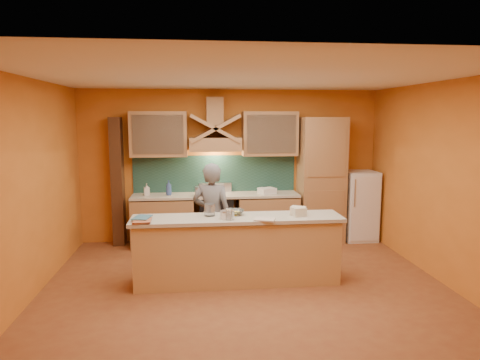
{
  "coord_description": "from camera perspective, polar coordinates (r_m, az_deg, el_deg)",
  "views": [
    {
      "loc": [
        -0.67,
        -5.41,
        2.3
      ],
      "look_at": [
        0.0,
        0.9,
        1.37
      ],
      "focal_mm": 32.0,
      "sensor_mm": 36.0,
      "label": 1
    }
  ],
  "objects": [
    {
      "name": "floor",
      "position": [
        5.92,
        0.94,
        -14.5
      ],
      "size": [
        5.5,
        5.0,
        0.01
      ],
      "primitive_type": "cube",
      "color": "brown",
      "rests_on": "ground"
    },
    {
      "name": "ceiling",
      "position": [
        5.47,
        1.01,
        13.62
      ],
      "size": [
        5.5,
        5.0,
        0.01
      ],
      "primitive_type": "cube",
      "color": "white",
      "rests_on": "wall_back"
    },
    {
      "name": "wall_back",
      "position": [
        7.99,
        -1.23,
        1.92
      ],
      "size": [
        5.5,
        0.02,
        2.8
      ],
      "primitive_type": "cube",
      "color": "orange",
      "rests_on": "floor"
    },
    {
      "name": "wall_front",
      "position": [
        3.12,
        6.7,
        -8.5
      ],
      "size": [
        5.5,
        0.02,
        2.8
      ],
      "primitive_type": "cube",
      "color": "orange",
      "rests_on": "floor"
    },
    {
      "name": "wall_left",
      "position": [
        5.86,
        -26.78,
        -1.36
      ],
      "size": [
        0.02,
        5.0,
        2.8
      ],
      "primitive_type": "cube",
      "color": "orange",
      "rests_on": "floor"
    },
    {
      "name": "wall_right",
      "position": [
        6.46,
        25.96,
        -0.48
      ],
      "size": [
        0.02,
        5.0,
        2.8
      ],
      "primitive_type": "cube",
      "color": "orange",
      "rests_on": "floor"
    },
    {
      "name": "base_cabinet_left",
      "position": [
        7.86,
        -10.18,
        -5.52
      ],
      "size": [
        1.1,
        0.6,
        0.86
      ],
      "primitive_type": "cube",
      "color": "#AC7B4E",
      "rests_on": "floor"
    },
    {
      "name": "base_cabinet_right",
      "position": [
        7.95,
        3.67,
        -5.24
      ],
      "size": [
        1.1,
        0.6,
        0.86
      ],
      "primitive_type": "cube",
      "color": "#AC7B4E",
      "rests_on": "floor"
    },
    {
      "name": "counter_top",
      "position": [
        7.74,
        -3.24,
        -2.04
      ],
      "size": [
        3.0,
        0.62,
        0.04
      ],
      "primitive_type": "cube",
      "color": "#BAB19E",
      "rests_on": "base_cabinet_left"
    },
    {
      "name": "stove",
      "position": [
        7.84,
        -3.22,
        -5.28
      ],
      "size": [
        0.6,
        0.58,
        0.9
      ],
      "primitive_type": "cube",
      "color": "black",
      "rests_on": "floor"
    },
    {
      "name": "backsplash",
      "position": [
        7.97,
        -3.37,
        0.81
      ],
      "size": [
        3.0,
        0.03,
        0.7
      ],
      "primitive_type": "cube",
      "color": "#1B3D37",
      "rests_on": "wall_back"
    },
    {
      "name": "range_hood",
      "position": [
        7.68,
        -3.32,
        4.79
      ],
      "size": [
        0.92,
        0.5,
        0.24
      ],
      "primitive_type": "cube",
      "color": "#AC7B4E",
      "rests_on": "wall_back"
    },
    {
      "name": "hood_chimney",
      "position": [
        7.77,
        -3.39,
        9.11
      ],
      "size": [
        0.3,
        0.3,
        0.5
      ],
      "primitive_type": "cube",
      "color": "#AC7B4E",
      "rests_on": "wall_back"
    },
    {
      "name": "upper_cabinet_left",
      "position": [
        7.76,
        -10.79,
        6.03
      ],
      "size": [
        1.0,
        0.35,
        0.8
      ],
      "primitive_type": "cube",
      "color": "#AC7B4E",
      "rests_on": "wall_back"
    },
    {
      "name": "upper_cabinet_right",
      "position": [
        7.86,
        3.99,
        6.18
      ],
      "size": [
        1.0,
        0.35,
        0.8
      ],
      "primitive_type": "cube",
      "color": "#AC7B4E",
      "rests_on": "wall_back"
    },
    {
      "name": "pantry_column",
      "position": [
        8.04,
        10.76,
        0.01
      ],
      "size": [
        0.8,
        0.6,
        2.3
      ],
      "primitive_type": "cube",
      "color": "#AC7B4E",
      "rests_on": "floor"
    },
    {
      "name": "fridge",
      "position": [
        8.37,
        15.6,
        -3.29
      ],
      "size": [
        0.58,
        0.6,
        1.3
      ],
      "primitive_type": "cube",
      "color": "white",
      "rests_on": "floor"
    },
    {
      "name": "trim_column_left",
      "position": [
        7.96,
        -15.99,
        -0.24
      ],
      "size": [
        0.2,
        0.3,
        2.3
      ],
      "primitive_type": "cube",
      "color": "#472816",
      "rests_on": "floor"
    },
    {
      "name": "island_body",
      "position": [
        6.03,
        -0.36,
        -9.58
      ],
      "size": [
        2.8,
        0.55,
        0.88
      ],
      "primitive_type": "cube",
      "color": "tan",
      "rests_on": "floor"
    },
    {
      "name": "island_top",
      "position": [
        5.9,
        -0.36,
        -5.15
      ],
      "size": [
        2.9,
        0.62,
        0.05
      ],
      "primitive_type": "cube",
      "color": "#BAB19E",
      "rests_on": "island_body"
    },
    {
      "name": "person",
      "position": [
        6.48,
        -3.76,
        -4.89
      ],
      "size": [
        0.68,
        0.54,
        1.63
      ],
      "primitive_type": "imported",
      "rotation": [
        0.0,
        0.0,
        2.86
      ],
      "color": "slate",
      "rests_on": "floor"
    },
    {
      "name": "pot_large",
      "position": [
        7.58,
        -5.08,
        -1.61
      ],
      "size": [
        0.27,
        0.27,
        0.18
      ],
      "primitive_type": "cylinder",
      "rotation": [
        0.0,
        0.0,
        0.03
      ],
      "color": "#B0AFB6",
      "rests_on": "stove"
    },
    {
      "name": "pot_small",
      "position": [
        7.88,
        -2.92,
        -1.31
      ],
      "size": [
        0.19,
        0.19,
        0.15
      ],
      "primitive_type": "cylinder",
      "rotation": [
        0.0,
        0.0,
        -0.02
      ],
      "color": "#B1B1B8",
      "rests_on": "stove"
    },
    {
      "name": "soap_bottle_a",
      "position": [
        7.79,
        -12.33,
        -1.22
      ],
      "size": [
        0.11,
        0.11,
        0.21
      ],
      "primitive_type": "imported",
      "rotation": [
        0.0,
        0.0,
        0.19
      ],
      "color": "silver",
      "rests_on": "counter_top"
    },
    {
      "name": "soap_bottle_b",
      "position": [
        7.71,
        -9.48,
        -1.03
      ],
      "size": [
        0.14,
        0.14,
        0.27
      ],
      "primitive_type": "imported",
      "rotation": [
        0.0,
        0.0,
        0.58
      ],
      "color": "#344C90",
      "rests_on": "counter_top"
    },
    {
      "name": "bowl_back",
      "position": [
        7.94,
        3.14,
        -1.35
      ],
      "size": [
        0.26,
        0.26,
        0.08
      ],
      "primitive_type": "imported",
      "rotation": [
        0.0,
        0.0,
        -0.11
      ],
      "color": "white",
      "rests_on": "counter_top"
    },
    {
      "name": "dish_rack",
      "position": [
        7.8,
        3.64,
        -1.44
      ],
      "size": [
        0.35,
        0.32,
        0.1
      ],
      "primitive_type": "cube",
      "rotation": [
        0.0,
        0.0,
        0.43
      ],
      "color": "white",
      "rests_on": "counter_top"
    },
    {
      "name": "book_lower",
      "position": [
        5.76,
        -14.05,
        -5.34
      ],
      "size": [
        0.24,
        0.32,
        0.03
      ],
      "primitive_type": "imported",
      "rotation": [
        0.0,
        0.0,
        0.02
      ],
      "color": "#A4583A",
      "rests_on": "island_top"
    },
    {
      "name": "book_upper",
      "position": [
        5.88,
        -13.88,
        -4.87
      ],
      "size": [
        0.27,
        0.32,
        0.02
      ],
      "primitive_type": "imported",
      "rotation": [
        0.0,
        0.0,
        -0.23
      ],
      "color": "#39657E",
      "rests_on": "island_top"
    },
    {
      "name": "jar_large",
      "position": [
        5.94,
        -4.07,
        -3.99
      ],
      "size": [
        0.16,
        0.16,
        0.17
      ],
      "primitive_type": "cylinder",
      "rotation": [
        0.0,
        0.0,
        -0.12
      ],
      "color": "silver",
      "rests_on": "island_top"
    },
    {
      "name": "jar_small",
      "position": [
        5.7,
        -1.34,
        -4.65
      ],
      "size": [
        0.13,
        0.13,
        0.14
      ],
      "primitive_type": "cylinder",
      "rotation": [
        0.0,
        0.0,
        -0.08
      ],
      "color": "white",
      "rests_on": "island_top"
    },
    {
      "name": "kitchen_scale",
      "position": [
        5.75,
        -1.98,
        -4.76
      ],
      "size": [
        0.14,
        0.14,
        0.1
      ],
      "primitive_type": "cube",
      "rotation": [
        0.0,
        0.0,
        0.18
      ],
      "color": "white",
      "rests_on": "island_top"
    },
    {
      "name": "mixing_bowl",
      "position": [
        6.01,
        -0.82,
        -4.32
      ],
      "size": [
        0.28,
        0.28,
        0.07
      ],
      "primitive_type": "imported",
      "rotation": [
        0.0,
        0.0,
        0.0
      ],
      "color": "silver",
      "rests_on": "island_top"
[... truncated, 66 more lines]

